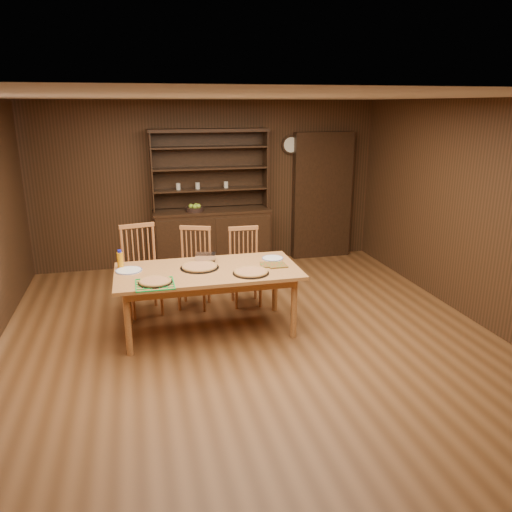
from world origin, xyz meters
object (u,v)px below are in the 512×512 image
object	(u,v)px
chair_right	(245,263)
juice_bottle	(120,260)
chair_center	(195,264)
china_hutch	(212,231)
dining_table	(208,276)
chair_left	(141,266)

from	to	relation	value
chair_right	juice_bottle	world-z (taller)	chair_right
chair_center	chair_right	world-z (taller)	chair_center
china_hutch	dining_table	world-z (taller)	china_hutch
chair_center	chair_left	bearing A→B (deg)	-155.44
chair_center	chair_right	size ratio (longest dim) A/B	1.03
dining_table	chair_right	distance (m)	0.99
dining_table	chair_left	bearing A→B (deg)	132.61
chair_left	juice_bottle	distance (m)	0.60
dining_table	chair_center	world-z (taller)	chair_center
juice_bottle	dining_table	bearing A→B (deg)	-16.95
chair_center	chair_right	bearing A→B (deg)	14.79
chair_right	juice_bottle	size ratio (longest dim) A/B	4.78
dining_table	chair_center	bearing A→B (deg)	93.39
china_hutch	chair_right	distance (m)	1.62
china_hutch	chair_left	size ratio (longest dim) A/B	1.95
chair_center	chair_right	xyz separation A→B (m)	(0.65, -0.06, -0.01)
dining_table	chair_left	world-z (taller)	chair_left
china_hutch	chair_right	world-z (taller)	china_hutch
dining_table	chair_left	size ratio (longest dim) A/B	1.83
chair_left	chair_center	size ratio (longest dim) A/B	1.08
juice_bottle	china_hutch	bearing A→B (deg)	56.81
china_hutch	chair_left	world-z (taller)	china_hutch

